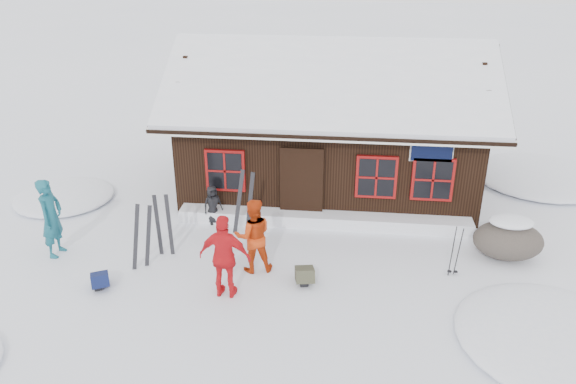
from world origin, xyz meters
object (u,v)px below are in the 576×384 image
(skier_orange_right, at_px, (225,257))
(backpack_olive, at_px, (305,277))
(boulder, at_px, (508,239))
(backpack_blue, at_px, (100,282))
(ski_pair_left, at_px, (142,238))
(skier_crouched, at_px, (213,204))
(skier_teal, at_px, (51,218))
(skier_orange_left, at_px, (253,236))
(ski_poles, at_px, (455,252))

(skier_orange_right, distance_m, backpack_olive, 1.88)
(boulder, distance_m, backpack_blue, 9.26)
(skier_orange_right, distance_m, ski_pair_left, 2.27)
(backpack_blue, bearing_deg, skier_crouched, 35.24)
(skier_teal, distance_m, skier_orange_left, 4.77)
(skier_orange_right, bearing_deg, skier_crouched, -67.32)
(skier_orange_left, distance_m, skier_orange_right, 1.13)
(skier_crouched, bearing_deg, skier_orange_left, -93.87)
(skier_orange_right, height_order, backpack_olive, skier_orange_right)
(skier_orange_right, distance_m, skier_crouched, 3.41)
(boulder, height_order, ski_pair_left, ski_pair_left)
(skier_teal, relative_size, ski_pair_left, 1.18)
(skier_teal, relative_size, skier_crouched, 1.84)
(ski_poles, height_order, backpack_olive, ski_poles)
(ski_pair_left, height_order, backpack_blue, ski_pair_left)
(backpack_olive, bearing_deg, ski_pair_left, 166.37)
(boulder, bearing_deg, skier_orange_right, -159.96)
(skier_teal, xyz_separation_m, boulder, (10.57, 1.05, -0.49))
(skier_teal, relative_size, skier_orange_left, 1.10)
(skier_teal, xyz_separation_m, skier_crouched, (3.31, 2.01, -0.44))
(skier_orange_left, xyz_separation_m, skier_orange_right, (-0.40, -1.05, 0.06))
(ski_pair_left, distance_m, ski_poles, 6.95)
(skier_orange_left, relative_size, backpack_blue, 3.56)
(skier_orange_right, relative_size, backpack_blue, 3.79)
(skier_teal, height_order, skier_crouched, skier_teal)
(skier_orange_left, bearing_deg, ski_pair_left, -11.22)
(ski_pair_left, xyz_separation_m, backpack_olive, (3.68, -0.24, -0.62))
(skier_orange_left, bearing_deg, boulder, 176.43)
(skier_teal, distance_m, ski_poles, 9.22)
(skier_teal, height_order, boulder, skier_teal)
(skier_crouched, bearing_deg, ski_poles, -55.41)
(backpack_olive, bearing_deg, backpack_blue, 178.83)
(skier_teal, bearing_deg, backpack_blue, -125.68)
(backpack_olive, bearing_deg, boulder, 9.53)
(skier_teal, distance_m, boulder, 10.63)
(backpack_blue, distance_m, backpack_olive, 4.40)
(skier_teal, height_order, backpack_olive, skier_teal)
(skier_orange_right, height_order, skier_crouched, skier_orange_right)
(skier_crouched, height_order, boulder, skier_crouched)
(boulder, bearing_deg, skier_orange_left, -168.21)
(boulder, xyz_separation_m, backpack_olive, (-4.62, -1.63, -0.33))
(skier_crouched, distance_m, backpack_blue, 3.70)
(skier_teal, xyz_separation_m, backpack_olive, (5.95, -0.58, -0.82))
(skier_orange_right, height_order, backpack_blue, skier_orange_right)
(ski_poles, bearing_deg, boulder, 34.28)
(backpack_olive, bearing_deg, skier_crouched, 125.64)
(skier_orange_right, xyz_separation_m, ski_poles, (4.85, 1.34, -0.35))
(skier_teal, distance_m, backpack_blue, 2.20)
(skier_orange_left, height_order, skier_orange_right, skier_orange_right)
(boulder, distance_m, ski_pair_left, 8.41)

